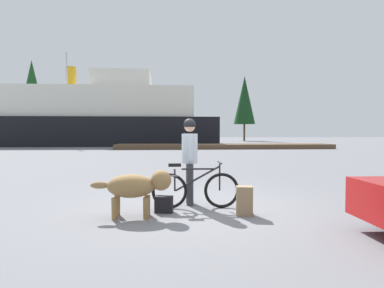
% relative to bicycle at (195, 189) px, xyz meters
% --- Properties ---
extents(ground_plane, '(160.00, 160.00, 0.00)m').
position_rel_bicycle_xyz_m(ground_plane, '(0.09, 0.06, -0.37)').
color(ground_plane, slate).
extents(bicycle, '(1.69, 0.44, 0.90)m').
position_rel_bicycle_xyz_m(bicycle, '(0.00, 0.00, 0.00)').
color(bicycle, black).
rests_on(bicycle, ground_plane).
extents(person_cyclist, '(0.32, 0.53, 1.74)m').
position_rel_bicycle_xyz_m(person_cyclist, '(-0.08, 0.36, 0.68)').
color(person_cyclist, '#333338').
rests_on(person_cyclist, ground_plane).
extents(dog, '(1.38, 0.47, 0.81)m').
position_rel_bicycle_xyz_m(dog, '(-1.05, -0.55, 0.16)').
color(dog, olive).
rests_on(dog, ground_plane).
extents(backpack, '(0.31, 0.24, 0.52)m').
position_rel_bicycle_xyz_m(backpack, '(0.83, -0.56, -0.12)').
color(backpack, '#8C7251').
rests_on(backpack, ground_plane).
extents(handbag_pannier, '(0.35, 0.23, 0.30)m').
position_rel_bicycle_xyz_m(handbag_pannier, '(-0.59, -0.26, -0.22)').
color(handbag_pannier, black).
rests_on(handbag_pannier, ground_plane).
extents(dock_pier, '(18.97, 2.91, 0.40)m').
position_rel_bicycle_xyz_m(dock_pier, '(4.21, 21.59, -0.17)').
color(dock_pier, brown).
rests_on(dock_pier, ground_plane).
extents(ferry_boat, '(25.57, 8.54, 8.61)m').
position_rel_bicycle_xyz_m(ferry_boat, '(-8.29, 29.51, 2.64)').
color(ferry_boat, black).
rests_on(ferry_boat, ground_plane).
extents(sailboat_moored, '(7.88, 2.21, 9.62)m').
position_rel_bicycle_xyz_m(sailboat_moored, '(-11.15, 27.11, 0.13)').
color(sailboat_moored, navy).
rests_on(sailboat_moored, ground_plane).
extents(pine_tree_far_left, '(4.21, 4.21, 12.31)m').
position_rel_bicycle_xyz_m(pine_tree_far_left, '(-21.50, 43.11, 6.94)').
color(pine_tree_far_left, '#4C331E').
rests_on(pine_tree_far_left, ground_plane).
extents(pine_tree_center, '(3.83, 3.83, 9.62)m').
position_rel_bicycle_xyz_m(pine_tree_center, '(-3.81, 44.75, 5.43)').
color(pine_tree_center, '#4C331E').
rests_on(pine_tree_center, ground_plane).
extents(pine_tree_far_right, '(3.47, 3.47, 10.52)m').
position_rel_bicycle_xyz_m(pine_tree_far_right, '(11.40, 44.56, 6.26)').
color(pine_tree_far_right, '#4C331E').
rests_on(pine_tree_far_right, ground_plane).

